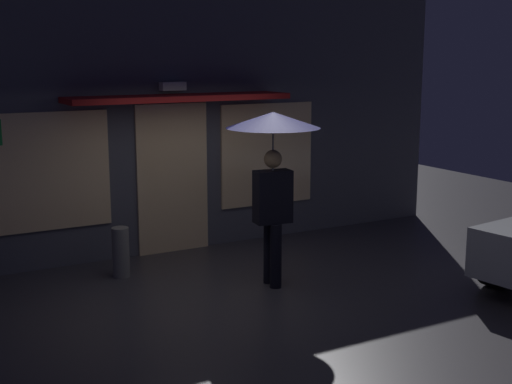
% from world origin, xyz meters
% --- Properties ---
extents(ground_plane, '(18.00, 18.00, 0.00)m').
position_xyz_m(ground_plane, '(0.00, 0.00, 0.00)').
color(ground_plane, '#38353A').
extents(building_facade, '(9.57, 1.00, 3.81)m').
position_xyz_m(building_facade, '(-0.00, 2.34, 1.90)').
color(building_facade, '#4C4C56').
rests_on(building_facade, ground).
extents(person_with_umbrella, '(1.16, 1.16, 2.21)m').
position_xyz_m(person_with_umbrella, '(0.48, 0.10, 1.75)').
color(person_with_umbrella, black).
rests_on(person_with_umbrella, ground).
extents(sidewalk_bollard, '(0.22, 0.22, 0.67)m').
position_xyz_m(sidewalk_bollard, '(-1.10, 1.36, 0.33)').
color(sidewalk_bollard, slate).
rests_on(sidewalk_bollard, ground).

